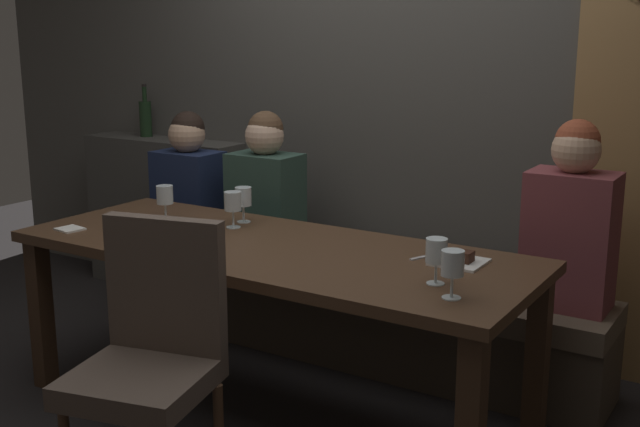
# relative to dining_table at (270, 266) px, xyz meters

# --- Properties ---
(ground) EXTENTS (9.00, 9.00, 0.00)m
(ground) POSITION_rel_dining_table_xyz_m (0.00, 0.00, -0.65)
(ground) COLOR black
(back_wall_tiled) EXTENTS (6.00, 0.12, 3.00)m
(back_wall_tiled) POSITION_rel_dining_table_xyz_m (0.00, 1.22, 0.85)
(back_wall_tiled) COLOR #4C4944
(back_wall_tiled) RESTS_ON ground
(back_counter) EXTENTS (1.10, 0.28, 0.95)m
(back_counter) POSITION_rel_dining_table_xyz_m (-1.55, 1.04, -0.18)
(back_counter) COLOR #413E3A
(back_counter) RESTS_ON ground
(dining_table) EXTENTS (2.20, 0.84, 0.74)m
(dining_table) POSITION_rel_dining_table_xyz_m (0.00, 0.00, 0.00)
(dining_table) COLOR #412B1C
(dining_table) RESTS_ON ground
(banquette_bench) EXTENTS (2.50, 0.44, 0.45)m
(banquette_bench) POSITION_rel_dining_table_xyz_m (0.00, 0.70, -0.42)
(banquette_bench) COLOR #40352A
(banquette_bench) RESTS_ON ground
(chair_near_side) EXTENTS (0.53, 0.53, 0.98)m
(chair_near_side) POSITION_rel_dining_table_xyz_m (0.02, -0.72, -0.09)
(chair_near_side) COLOR #4C3321
(chair_near_side) RESTS_ON ground
(diner_redhead) EXTENTS (0.36, 0.24, 0.73)m
(diner_redhead) POSITION_rel_dining_table_xyz_m (-1.04, 0.68, 0.14)
(diner_redhead) COLOR #192342
(diner_redhead) RESTS_ON banquette_bench
(diner_bearded) EXTENTS (0.36, 0.24, 0.75)m
(diner_bearded) POSITION_rel_dining_table_xyz_m (-0.53, 0.70, 0.15)
(diner_bearded) COLOR #2D473D
(diner_bearded) RESTS_ON banquette_bench
(diner_far_end) EXTENTS (0.36, 0.24, 0.80)m
(diner_far_end) POSITION_rel_dining_table_xyz_m (1.03, 0.73, 0.18)
(diner_far_end) COLOR brown
(diner_far_end) RESTS_ON banquette_bench
(wine_bottle_dark_red) EXTENTS (0.08, 0.08, 0.33)m
(wine_bottle_dark_red) POSITION_rel_dining_table_xyz_m (-1.71, 1.06, 0.42)
(wine_bottle_dark_red) COLOR black
(wine_bottle_dark_red) RESTS_ON back_counter
(wine_glass_end_right) EXTENTS (0.08, 0.08, 0.16)m
(wine_glass_end_right) POSITION_rel_dining_table_xyz_m (0.79, -0.11, 0.20)
(wine_glass_end_right) COLOR silver
(wine_glass_end_right) RESTS_ON dining_table
(wine_glass_far_left) EXTENTS (0.08, 0.08, 0.16)m
(wine_glass_far_left) POSITION_rel_dining_table_xyz_m (0.89, -0.22, 0.20)
(wine_glass_far_left) COLOR silver
(wine_glass_far_left) RESTS_ON dining_table
(wine_glass_center_back) EXTENTS (0.08, 0.08, 0.16)m
(wine_glass_center_back) POSITION_rel_dining_table_xyz_m (-0.31, 0.15, 0.20)
(wine_glass_center_back) COLOR silver
(wine_glass_center_back) RESTS_ON dining_table
(wine_glass_near_right) EXTENTS (0.08, 0.08, 0.16)m
(wine_glass_near_right) POSITION_rel_dining_table_xyz_m (-0.67, 0.10, 0.20)
(wine_glass_near_right) COLOR silver
(wine_glass_near_right) RESTS_ON dining_table
(wine_glass_far_right) EXTENTS (0.08, 0.08, 0.16)m
(wine_glass_far_right) POSITION_rel_dining_table_xyz_m (-0.33, 0.26, 0.20)
(wine_glass_far_right) COLOR silver
(wine_glass_far_right) RESTS_ON dining_table
(dessert_plate) EXTENTS (0.19, 0.19, 0.05)m
(dessert_plate) POSITION_rel_dining_table_xyz_m (0.76, 0.17, 0.10)
(dessert_plate) COLOR white
(dessert_plate) RESTS_ON dining_table
(fork_on_table) EXTENTS (0.08, 0.16, 0.01)m
(fork_on_table) POSITION_rel_dining_table_xyz_m (0.62, 0.18, 0.09)
(fork_on_table) COLOR silver
(fork_on_table) RESTS_ON dining_table
(folded_napkin) EXTENTS (0.12, 0.11, 0.01)m
(folded_napkin) POSITION_rel_dining_table_xyz_m (-0.90, -0.26, 0.09)
(folded_napkin) COLOR silver
(folded_napkin) RESTS_ON dining_table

